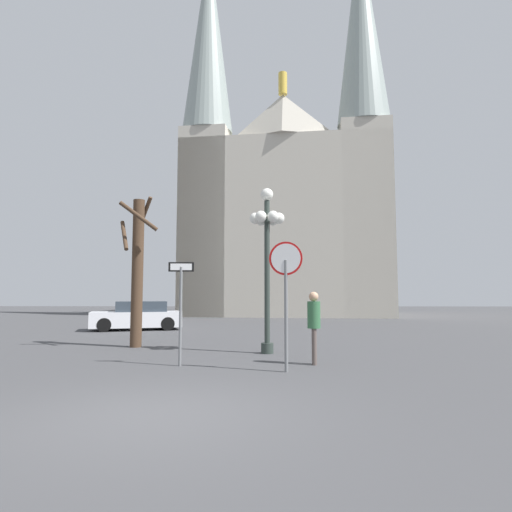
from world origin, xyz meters
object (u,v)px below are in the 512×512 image
object	(u,v)px
cathedral	(287,204)
one_way_arrow_sign	(181,301)
street_lamp	(267,241)
pedestrian_walking	(314,320)
bare_tree	(137,268)
parked_car_near_white	(137,316)
stop_sign	(286,280)

from	to	relation	value
cathedral	one_way_arrow_sign	xyz separation A→B (m)	(-3.84, -27.17, -8.14)
one_way_arrow_sign	street_lamp	xyz separation A→B (m)	(2.09, 2.30, 1.74)
cathedral	pedestrian_walking	bearing A→B (deg)	-91.27
street_lamp	pedestrian_walking	size ratio (longest dim) A/B	2.76
street_lamp	bare_tree	xyz separation A→B (m)	(-4.29, 1.41, -0.70)
one_way_arrow_sign	pedestrian_walking	bearing A→B (deg)	5.11
one_way_arrow_sign	parked_car_near_white	size ratio (longest dim) A/B	0.54
one_way_arrow_sign	parked_car_near_white	world-z (taller)	one_way_arrow_sign
cathedral	pedestrian_walking	world-z (taller)	cathedral
parked_car_near_white	pedestrian_walking	bearing A→B (deg)	-54.39
stop_sign	bare_tree	xyz separation A→B (m)	(-4.71, 4.47, 0.56)
cathedral	street_lamp	xyz separation A→B (m)	(-1.74, -24.87, -6.40)
pedestrian_walking	bare_tree	bearing A→B (deg)	147.83
bare_tree	parked_car_near_white	distance (m)	7.59
street_lamp	bare_tree	world-z (taller)	bare_tree
stop_sign	street_lamp	world-z (taller)	street_lamp
cathedral	parked_car_near_white	distance (m)	20.40
cathedral	stop_sign	bearing A→B (deg)	-92.71
cathedral	pedestrian_walking	distance (m)	28.23
parked_car_near_white	one_way_arrow_sign	bearing A→B (deg)	-68.42
bare_tree	parked_car_near_white	size ratio (longest dim) A/B	1.08
one_way_arrow_sign	street_lamp	bearing A→B (deg)	47.66
parked_car_near_white	pedestrian_walking	xyz separation A→B (m)	(7.50, -10.47, 0.42)
one_way_arrow_sign	parked_car_near_white	xyz separation A→B (m)	(-4.26, 10.76, -0.88)
one_way_arrow_sign	pedestrian_walking	distance (m)	3.29
stop_sign	pedestrian_walking	size ratio (longest dim) A/B	1.63
cathedral	stop_sign	xyz separation A→B (m)	(-1.32, -27.93, -7.66)
bare_tree	street_lamp	bearing A→B (deg)	-18.24
one_way_arrow_sign	bare_tree	world-z (taller)	bare_tree
cathedral	parked_car_near_white	size ratio (longest dim) A/B	7.16
one_way_arrow_sign	bare_tree	distance (m)	4.44
one_way_arrow_sign	street_lamp	distance (m)	3.56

